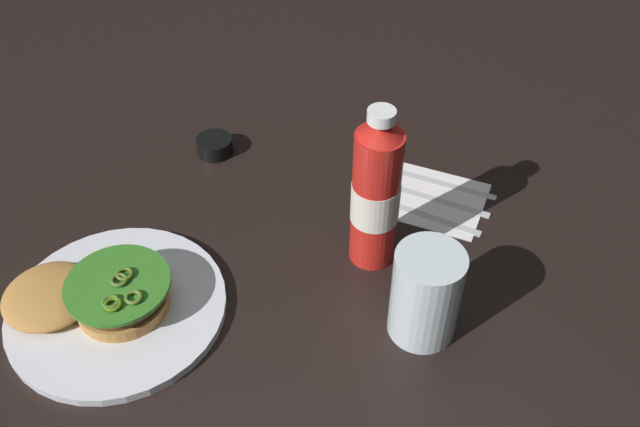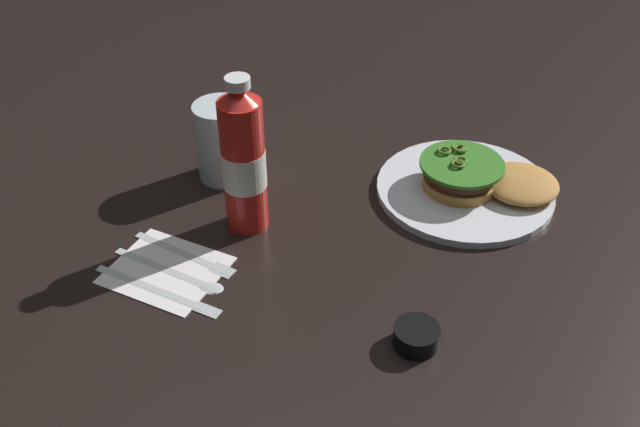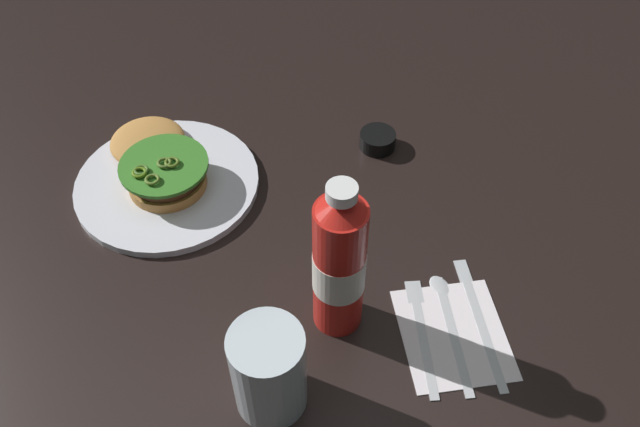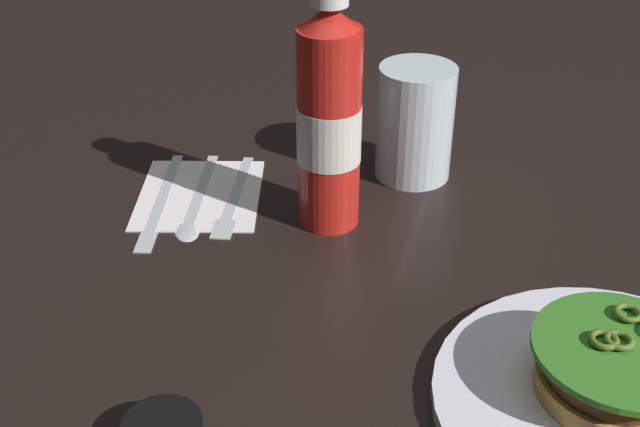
# 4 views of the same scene
# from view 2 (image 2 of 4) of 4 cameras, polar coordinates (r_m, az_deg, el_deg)

# --- Properties ---
(ground_plane) EXTENTS (3.00, 3.00, 0.00)m
(ground_plane) POSITION_cam_2_polar(r_m,az_deg,el_deg) (1.12, 2.79, -1.73)
(ground_plane) COLOR black
(dinner_plate) EXTENTS (0.29, 0.29, 0.01)m
(dinner_plate) POSITION_cam_2_polar(r_m,az_deg,el_deg) (1.23, 11.17, 1.83)
(dinner_plate) COLOR white
(dinner_plate) RESTS_ON ground_plane
(burger_sandwich) EXTENTS (0.23, 0.14, 0.05)m
(burger_sandwich) POSITION_cam_2_polar(r_m,az_deg,el_deg) (1.21, 12.52, 2.75)
(burger_sandwich) COLOR #BC7F3D
(burger_sandwich) RESTS_ON dinner_plate
(ketchup_bottle) EXTENTS (0.07, 0.07, 0.25)m
(ketchup_bottle) POSITION_cam_2_polar(r_m,az_deg,el_deg) (1.08, -5.90, 4.16)
(ketchup_bottle) COLOR red
(ketchup_bottle) RESTS_ON ground_plane
(water_glass) EXTENTS (0.09, 0.09, 0.13)m
(water_glass) POSITION_cam_2_polar(r_m,az_deg,el_deg) (1.22, -7.59, 5.57)
(water_glass) COLOR silver
(water_glass) RESTS_ON ground_plane
(condiment_cup) EXTENTS (0.06, 0.06, 0.03)m
(condiment_cup) POSITION_cam_2_polar(r_m,az_deg,el_deg) (0.96, 7.49, -9.42)
(condiment_cup) COLOR black
(condiment_cup) RESTS_ON ground_plane
(napkin) EXTENTS (0.19, 0.17, 0.00)m
(napkin) POSITION_cam_2_polar(r_m,az_deg,el_deg) (1.08, -11.84, -4.30)
(napkin) COLOR white
(napkin) RESTS_ON ground_plane
(butter_knife) EXTENTS (0.20, 0.07, 0.00)m
(butter_knife) POSITION_cam_2_polar(r_m,az_deg,el_deg) (1.04, -12.00, -5.95)
(butter_knife) COLOR silver
(butter_knife) RESTS_ON napkin
(spoon_utensil) EXTENTS (0.18, 0.07, 0.00)m
(spoon_utensil) POSITION_cam_2_polar(r_m,az_deg,el_deg) (1.06, -10.64, -4.69)
(spoon_utensil) COLOR silver
(spoon_utensil) RESTS_ON napkin
(fork_utensil) EXTENTS (0.17, 0.08, 0.00)m
(fork_utensil) POSITION_cam_2_polar(r_m,az_deg,el_deg) (1.09, -9.90, -3.25)
(fork_utensil) COLOR silver
(fork_utensil) RESTS_ON napkin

